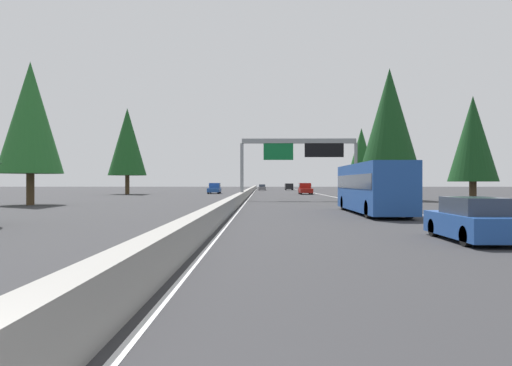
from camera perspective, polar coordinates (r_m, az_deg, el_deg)
The scene contains 16 objects.
ground_plane at distance 61.85m, azimuth -1.04°, elevation -1.75°, with size 320.00×320.00×0.00m, color #2D2D30.
median_barrier at distance 81.83m, azimuth -0.83°, elevation -0.99°, with size 180.00×0.56×0.90m, color gray.
shoulder_stripe_right at distance 72.46m, azimuth 8.35°, elevation -1.48°, with size 160.00×0.16×0.01m, color silver.
shoulder_stripe_median at distance 71.83m, azimuth -0.60°, elevation -1.49°, with size 160.00×0.16×0.01m, color silver.
sign_gantry_overhead at distance 52.90m, azimuth 5.22°, elevation 3.71°, with size 0.50×12.68×6.68m.
sedan_mid_left at distance 17.77m, azimuth 24.04°, elevation -4.05°, with size 4.40×1.80×1.47m.
bus_distant_b at distance 31.32m, azimuth 13.42°, elevation -0.38°, with size 11.50×2.55×3.10m.
pickup_distant_a at distance 80.98m, azimuth 5.78°, elevation -0.67°, with size 5.60×2.00×1.86m.
minivan_far_center at distance 124.84m, azimuth 3.87°, elevation -0.39°, with size 5.00×1.95×1.69m.
sedan_far_left at distance 120.71m, azimuth 0.72°, elevation -0.54°, with size 4.40×1.80×1.47m.
oncoming_near at distance 86.10m, azimuth -4.87°, elevation -0.63°, with size 5.60×2.00×1.86m.
conifer_right_near at distance 44.89m, azimuth 24.02°, elevation 4.73°, with size 4.07×4.07×9.24m.
conifer_right_mid at distance 55.98m, azimuth 15.34°, elevation 7.13°, with size 6.40×6.40×14.54m.
conifer_right_far at distance 71.98m, azimuth 12.22°, elevation 3.26°, with size 4.32×4.32×9.82m.
conifer_left_near at distance 46.82m, azimuth -24.88°, elevation 6.94°, with size 5.48×5.48×12.45m.
conifer_left_mid at distance 83.48m, azimuth -14.82°, elevation 4.68°, with size 6.27×6.27×14.25m.
Camera 1 is at (-1.79, -1.86, 1.96)m, focal length 34.22 mm.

